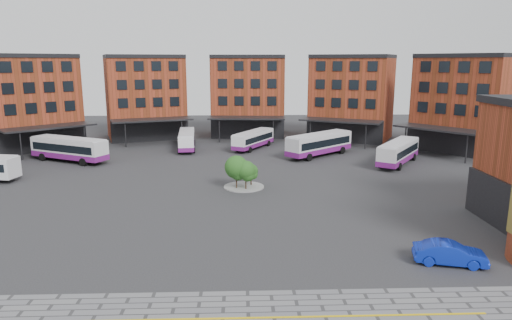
{
  "coord_description": "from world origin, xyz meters",
  "views": [
    {
      "loc": [
        1.62,
        -36.12,
        13.54
      ],
      "look_at": [
        3.17,
        7.65,
        4.0
      ],
      "focal_mm": 32.0,
      "sensor_mm": 36.0,
      "label": 1
    }
  ],
  "objects_px": {
    "bus_d": "(253,139)",
    "blue_car": "(450,253)",
    "bus_c": "(187,140)",
    "bus_e": "(319,144)",
    "bus_f": "(398,152)",
    "bus_b": "(69,149)",
    "tree_island": "(242,171)"
  },
  "relations": [
    {
      "from": "bus_d",
      "to": "blue_car",
      "type": "xyz_separation_m",
      "value": [
        12.09,
        -42.24,
        -0.73
      ]
    },
    {
      "from": "bus_c",
      "to": "bus_e",
      "type": "distance_m",
      "value": 20.66
    },
    {
      "from": "bus_c",
      "to": "bus_f",
      "type": "xyz_separation_m",
      "value": [
        29.41,
        -11.58,
        0.13
      ]
    },
    {
      "from": "bus_b",
      "to": "bus_f",
      "type": "height_order",
      "value": "bus_b"
    },
    {
      "from": "tree_island",
      "to": "bus_b",
      "type": "xyz_separation_m",
      "value": [
        -23.57,
        14.52,
        -0.2
      ]
    },
    {
      "from": "bus_b",
      "to": "bus_f",
      "type": "xyz_separation_m",
      "value": [
        44.49,
        -3.23,
        -0.12
      ]
    },
    {
      "from": "tree_island",
      "to": "bus_d",
      "type": "relative_size",
      "value": 0.45
    },
    {
      "from": "blue_car",
      "to": "bus_f",
      "type": "bearing_deg",
      "value": 1.22
    },
    {
      "from": "tree_island",
      "to": "bus_f",
      "type": "height_order",
      "value": "tree_island"
    },
    {
      "from": "tree_island",
      "to": "bus_d",
      "type": "bearing_deg",
      "value": 85.25
    },
    {
      "from": "bus_e",
      "to": "bus_c",
      "type": "bearing_deg",
      "value": -146.95
    },
    {
      "from": "tree_island",
      "to": "bus_e",
      "type": "xyz_separation_m",
      "value": [
        11.33,
        17.05,
        -0.2
      ]
    },
    {
      "from": "tree_island",
      "to": "bus_b",
      "type": "distance_m",
      "value": 27.69
    },
    {
      "from": "blue_car",
      "to": "bus_d",
      "type": "bearing_deg",
      "value": 29.98
    },
    {
      "from": "bus_c",
      "to": "blue_car",
      "type": "distance_m",
      "value": 47.72
    },
    {
      "from": "tree_island",
      "to": "blue_car",
      "type": "height_order",
      "value": "tree_island"
    },
    {
      "from": "bus_c",
      "to": "blue_car",
      "type": "bearing_deg",
      "value": -67.11
    },
    {
      "from": "bus_f",
      "to": "bus_b",
      "type": "bearing_deg",
      "value": -149.04
    },
    {
      "from": "bus_c",
      "to": "bus_f",
      "type": "distance_m",
      "value": 31.61
    },
    {
      "from": "bus_d",
      "to": "blue_car",
      "type": "relative_size",
      "value": 2.04
    },
    {
      "from": "bus_f",
      "to": "blue_car",
      "type": "height_order",
      "value": "bus_f"
    },
    {
      "from": "bus_e",
      "to": "blue_car",
      "type": "distance_m",
      "value": 36.36
    },
    {
      "from": "bus_e",
      "to": "tree_island",
      "type": "bearing_deg",
      "value": -74.16
    },
    {
      "from": "bus_c",
      "to": "blue_car",
      "type": "xyz_separation_m",
      "value": [
        22.5,
        -42.08,
        -0.75
      ]
    },
    {
      "from": "bus_b",
      "to": "blue_car",
      "type": "height_order",
      "value": "bus_b"
    },
    {
      "from": "bus_c",
      "to": "bus_e",
      "type": "relative_size",
      "value": 0.96
    },
    {
      "from": "bus_d",
      "to": "bus_e",
      "type": "relative_size",
      "value": 0.91
    },
    {
      "from": "bus_e",
      "to": "bus_b",
      "type": "bearing_deg",
      "value": -126.41
    },
    {
      "from": "bus_f",
      "to": "blue_car",
      "type": "bearing_deg",
      "value": -67.67
    },
    {
      "from": "bus_b",
      "to": "blue_car",
      "type": "xyz_separation_m",
      "value": [
        37.58,
        -33.72,
        -1.01
      ]
    },
    {
      "from": "blue_car",
      "to": "bus_b",
      "type": "bearing_deg",
      "value": 62.1
    },
    {
      "from": "bus_d",
      "to": "bus_f",
      "type": "height_order",
      "value": "bus_f"
    }
  ]
}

